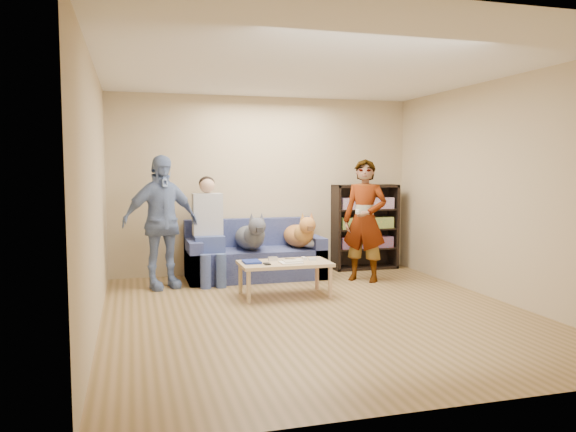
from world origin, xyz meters
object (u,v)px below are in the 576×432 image
object	(u,v)px
dog_tan	(300,234)
bookshelf	(365,225)
person_standing_right	(365,220)
dog_gray	(251,236)
coffee_table	(285,266)
camera_silver	(273,259)
person_seated	(209,226)
notebook_blue	(252,262)
person_standing_left	(161,222)
sofa	(254,258)

from	to	relation	value
dog_tan	bookshelf	distance (m)	1.22
person_standing_right	dog_gray	xyz separation A→B (m)	(-1.50, 0.46, -0.22)
dog_tan	coffee_table	world-z (taller)	dog_tan
camera_silver	dog_tan	bearing A→B (deg)	56.44
person_standing_right	person_seated	bearing A→B (deg)	-151.87
notebook_blue	camera_silver	size ratio (longest dim) A/B	2.36
bookshelf	notebook_blue	bearing A→B (deg)	-145.98
bookshelf	person_standing_right	bearing A→B (deg)	-113.66
person_standing_left	dog_tan	bearing A→B (deg)	-12.82
camera_silver	bookshelf	size ratio (longest dim) A/B	0.08
dog_gray	person_standing_left	bearing A→B (deg)	-171.65
person_standing_left	bookshelf	size ratio (longest dim) A/B	1.33
person_standing_left	coffee_table	bearing A→B (deg)	-50.68
notebook_blue	person_standing_left	bearing A→B (deg)	141.31
person_standing_right	dog_tan	distance (m)	0.95
notebook_blue	sofa	world-z (taller)	sofa
notebook_blue	coffee_table	bearing A→B (deg)	-7.13
dog_tan	sofa	bearing A→B (deg)	167.91
sofa	coffee_table	distance (m)	1.23
dog_gray	person_seated	bearing A→B (deg)	175.08
person_standing_right	dog_gray	distance (m)	1.58
person_standing_right	person_standing_left	size ratio (longest dim) A/B	0.97
camera_silver	person_seated	size ratio (longest dim) A/B	0.07
notebook_blue	dog_tan	world-z (taller)	dog_tan
sofa	dog_gray	bearing A→B (deg)	-114.42
sofa	bookshelf	bearing A→B (deg)	7.40
notebook_blue	coffee_table	distance (m)	0.41
camera_silver	dog_gray	size ratio (longest dim) A/B	0.09
sofa	camera_silver	bearing A→B (deg)	-90.21
person_standing_right	notebook_blue	distance (m)	1.83
person_seated	coffee_table	world-z (taller)	person_seated
notebook_blue	dog_gray	xyz separation A→B (m)	(0.20, 1.00, 0.19)
person_standing_left	person_seated	world-z (taller)	person_standing_left
person_standing_left	bookshelf	distance (m)	3.17
person_standing_right	sofa	xyz separation A→B (m)	(-1.42, 0.64, -0.56)
person_seated	person_standing_right	bearing A→B (deg)	-13.75
notebook_blue	bookshelf	bearing A→B (deg)	34.02
person_standing_right	coffee_table	world-z (taller)	person_standing_right
dog_gray	dog_tan	xyz separation A→B (m)	(0.72, 0.04, -0.01)
person_seated	dog_tan	bearing A→B (deg)	-0.43
notebook_blue	coffee_table	size ratio (longest dim) A/B	0.24
coffee_table	bookshelf	world-z (taller)	bookshelf
sofa	person_seated	size ratio (longest dim) A/B	1.29
sofa	dog_gray	size ratio (longest dim) A/B	1.54
person_seated	dog_gray	size ratio (longest dim) A/B	1.19
person_seated	dog_tan	distance (m)	1.31
person_standing_right	person_seated	size ratio (longest dim) A/B	1.14
camera_silver	bookshelf	world-z (taller)	bookshelf
camera_silver	sofa	world-z (taller)	sofa
camera_silver	dog_tan	xyz separation A→B (m)	(0.64, 0.97, 0.17)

